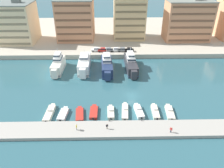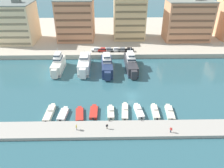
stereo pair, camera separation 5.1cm
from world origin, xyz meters
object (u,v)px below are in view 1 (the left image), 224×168
motorboat_white_mid_right (139,111)px  car_grey_center (122,49)px  yacht_charcoal_center_left (131,64)px  car_white_center_left (116,49)px  yacht_white_left (84,64)px  motorboat_cream_far_left (50,113)px  yacht_ivory_far_left (58,65)px  motorboat_red_center_left (94,112)px  yacht_navy_mid_left (107,65)px  car_grey_mid_left (109,50)px  motorboat_red_mid_left (80,114)px  pedestrian_mid_deck (76,127)px  motorboat_cream_right (155,112)px  car_white_far_left (96,49)px  pedestrian_near_edge (171,129)px  motorboat_cream_center (111,112)px  motorboat_white_left (63,114)px  car_red_left (103,50)px  motorboat_cream_far_right (170,112)px  car_black_center_right (129,49)px  pedestrian_far_side (107,126)px  motorboat_cream_center_right (125,111)px

motorboat_white_mid_right → car_grey_center: (-2.14, 42.78, 2.44)m
yacht_charcoal_center_left → car_white_center_left: (-5.40, 14.32, 0.55)m
yacht_white_left → motorboat_cream_far_left: 30.07m
yacht_ivory_far_left → motorboat_red_center_left: bearing=-61.3°
yacht_navy_mid_left → motorboat_white_mid_right: 28.81m
motorboat_red_center_left → motorboat_white_mid_right: (12.86, -0.04, 0.14)m
yacht_white_left → car_grey_mid_left: 17.11m
motorboat_red_mid_left → motorboat_white_mid_right: size_ratio=0.99×
motorboat_red_mid_left → pedestrian_mid_deck: pedestrian_mid_deck is taller
motorboat_cream_right → car_white_center_left: 44.41m
motorboat_red_mid_left → car_white_far_left: car_white_far_left is taller
pedestrian_near_edge → car_grey_mid_left: bearing=106.1°
motorboat_cream_center → motorboat_red_mid_left: bearing=-177.3°
motorboat_white_left → car_red_left: car_red_left is taller
motorboat_cream_far_right → yacht_white_left: bearing=132.6°
yacht_ivory_far_left → motorboat_cream_far_left: 28.49m
yacht_navy_mid_left → motorboat_cream_right: (13.77, -27.54, -1.94)m
yacht_charcoal_center_left → motorboat_white_mid_right: 28.72m
yacht_navy_mid_left → motorboat_cream_far_left: (-16.19, -27.64, -1.90)m
car_white_center_left → motorboat_red_center_left: bearing=-100.3°
yacht_white_left → motorboat_white_mid_right: yacht_white_left is taller
motorboat_red_center_left → car_white_far_left: 43.20m
pedestrian_mid_deck → yacht_white_left: bearing=91.9°
car_black_center_right → yacht_charcoal_center_left: bearing=-92.5°
yacht_navy_mid_left → yacht_charcoal_center_left: yacht_navy_mid_left is taller
yacht_navy_mid_left → pedestrian_mid_deck: size_ratio=10.03×
car_white_far_left → car_red_left: 3.02m
yacht_charcoal_center_left → car_white_center_left: 15.32m
pedestrian_far_side → car_white_center_left: bearing=85.5°
motorboat_cream_center_right → pedestrian_far_side: size_ratio=5.24×
yacht_charcoal_center_left → pedestrian_near_edge: size_ratio=11.08×
pedestrian_near_edge → pedestrian_far_side: size_ratio=1.09×
yacht_navy_mid_left → car_white_center_left: size_ratio=4.30×
motorboat_red_mid_left → car_grey_center: bearing=71.4°
motorboat_white_mid_right → car_black_center_right: (0.96, 42.72, 2.44)m
motorboat_red_center_left → yacht_charcoal_center_left: bearing=65.2°
yacht_white_left → motorboat_cream_right: size_ratio=2.41×
motorboat_white_mid_right → pedestrian_far_side: 11.92m
yacht_navy_mid_left → motorboat_white_left: bearing=-113.6°
motorboat_cream_far_left → motorboat_cream_right: bearing=0.2°
motorboat_red_center_left → car_grey_mid_left: bearing=84.0°
yacht_white_left → motorboat_red_mid_left: 29.63m
motorboat_white_left → pedestrian_near_edge: 29.37m
car_white_center_left → motorboat_red_mid_left: bearing=-105.0°
motorboat_red_center_left → pedestrian_far_side: pedestrian_far_side is taller
pedestrian_mid_deck → pedestrian_far_side: pedestrian_mid_deck is taller
yacht_navy_mid_left → motorboat_red_mid_left: yacht_navy_mid_left is taller
motorboat_cream_far_left → car_red_left: bearing=71.7°
car_black_center_right → car_white_far_left: bearing=178.4°
motorboat_white_mid_right → pedestrian_far_side: pedestrian_far_side is taller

